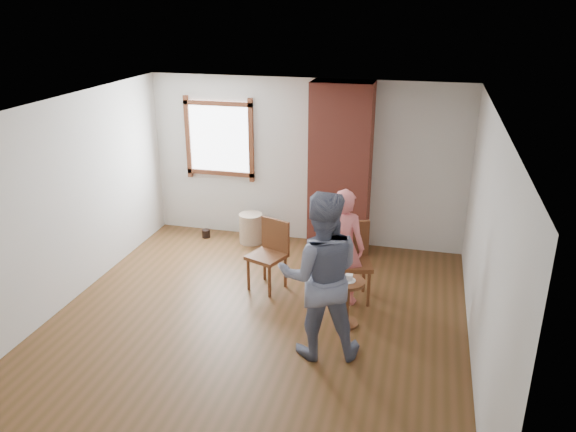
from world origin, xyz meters
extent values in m
plane|color=brown|center=(0.00, 0.00, 0.00)|extent=(5.50, 5.50, 0.00)
cube|color=silver|center=(0.00, 2.75, 1.30)|extent=(5.00, 0.04, 2.60)
cube|color=silver|center=(-2.50, 0.00, 1.30)|extent=(0.04, 5.50, 2.60)
cube|color=silver|center=(2.50, 0.00, 1.30)|extent=(0.04, 5.50, 2.60)
cube|color=white|center=(0.00, 0.00, 2.60)|extent=(5.00, 5.50, 0.04)
cube|color=brown|center=(-1.40, 2.71, 1.60)|extent=(1.14, 0.06, 1.34)
cube|color=white|center=(-1.40, 2.73, 1.60)|extent=(1.00, 0.02, 1.20)
cube|color=#AD4C3D|center=(0.60, 2.50, 1.30)|extent=(0.90, 0.50, 2.60)
cylinder|color=#C2AB8C|center=(-0.80, 2.40, 0.24)|extent=(0.39, 0.39, 0.48)
cylinder|color=black|center=(-1.58, 2.40, 0.07)|extent=(0.16, 0.16, 0.13)
cube|color=brown|center=(-0.12, 0.97, 0.47)|extent=(0.57, 0.57, 0.05)
cylinder|color=brown|center=(-0.35, 0.87, 0.24)|extent=(0.04, 0.04, 0.47)
cylinder|color=brown|center=(-0.01, 0.74, 0.24)|extent=(0.04, 0.04, 0.47)
cylinder|color=brown|center=(-0.22, 1.20, 0.24)|extent=(0.04, 0.04, 0.47)
cylinder|color=brown|center=(0.11, 1.07, 0.24)|extent=(0.04, 0.04, 0.47)
cube|color=brown|center=(-0.04, 1.16, 0.71)|extent=(0.43, 0.20, 0.47)
cube|color=brown|center=(1.03, 0.96, 0.51)|extent=(0.59, 0.59, 0.06)
cylinder|color=brown|center=(0.90, 0.72, 0.25)|extent=(0.05, 0.05, 0.51)
cylinder|color=brown|center=(1.27, 0.82, 0.25)|extent=(0.05, 0.05, 0.51)
cylinder|color=brown|center=(0.79, 1.09, 0.25)|extent=(0.05, 0.05, 0.51)
cylinder|color=brown|center=(1.17, 1.19, 0.25)|extent=(0.05, 0.05, 0.51)
cube|color=brown|center=(0.97, 1.16, 0.76)|extent=(0.47, 0.18, 0.51)
cylinder|color=brown|center=(1.07, 0.31, 0.58)|extent=(0.40, 0.40, 0.04)
cylinder|color=brown|center=(1.07, 0.31, 0.29)|extent=(0.06, 0.06, 0.54)
cylinder|color=brown|center=(1.07, 0.31, 0.01)|extent=(0.28, 0.28, 0.03)
cylinder|color=white|center=(1.07, 0.31, 0.60)|extent=(0.18, 0.18, 0.01)
cube|color=white|center=(1.08, 0.31, 0.64)|extent=(0.08, 0.07, 0.06)
imported|color=#161D3D|center=(0.86, -0.30, 0.94)|extent=(1.06, 0.92, 1.89)
imported|color=#ED7679|center=(0.92, 0.89, 0.77)|extent=(0.62, 0.47, 1.54)
camera|label=1|loc=(1.83, -5.54, 3.68)|focal=35.00mm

